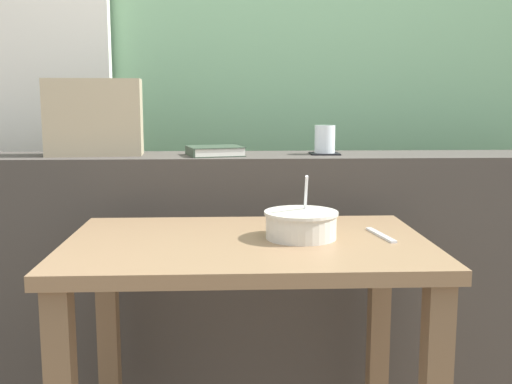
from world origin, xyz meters
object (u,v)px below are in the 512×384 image
(throw_pillow, at_px, (94,117))
(closed_book, at_px, (215,151))
(soup_bowl, at_px, (301,225))
(fork_utensil, at_px, (381,235))
(breakfast_table, at_px, (247,287))
(juice_glass, at_px, (325,141))
(coaster_square, at_px, (325,154))

(throw_pillow, bearing_deg, closed_book, -3.84)
(soup_bowl, height_order, fork_utensil, soup_bowl)
(soup_bowl, bearing_deg, breakfast_table, -175.21)
(breakfast_table, distance_m, juice_glass, 0.73)
(closed_book, bearing_deg, soup_bowl, -66.21)
(breakfast_table, bearing_deg, throw_pillow, 131.27)
(soup_bowl, distance_m, fork_utensil, 0.22)
(fork_utensil, bearing_deg, coaster_square, 87.70)
(breakfast_table, relative_size, coaster_square, 9.40)
(breakfast_table, distance_m, coaster_square, 0.71)
(coaster_square, distance_m, closed_book, 0.39)
(closed_book, xyz_separation_m, fork_utensil, (0.45, -0.52, -0.18))
(coaster_square, relative_size, closed_book, 0.47)
(breakfast_table, bearing_deg, juice_glass, 63.23)
(juice_glass, bearing_deg, soup_bowl, -104.75)
(breakfast_table, distance_m, fork_utensil, 0.38)
(breakfast_table, distance_m, throw_pillow, 0.88)
(juice_glass, distance_m, fork_utensil, 0.59)
(closed_book, height_order, soup_bowl, closed_book)
(juice_glass, bearing_deg, closed_book, -176.08)
(breakfast_table, bearing_deg, fork_utensil, 4.67)
(breakfast_table, distance_m, soup_bowl, 0.22)
(throw_pillow, height_order, soup_bowl, throw_pillow)
(juice_glass, height_order, closed_book, juice_glass)
(closed_book, bearing_deg, breakfast_table, -80.19)
(juice_glass, relative_size, throw_pillow, 0.30)
(soup_bowl, relative_size, fork_utensil, 1.14)
(closed_book, distance_m, soup_bowl, 0.60)
(coaster_square, bearing_deg, closed_book, -176.08)
(breakfast_table, height_order, juice_glass, juice_glass)
(coaster_square, xyz_separation_m, soup_bowl, (-0.15, -0.56, -0.14))
(closed_book, bearing_deg, coaster_square, 3.92)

